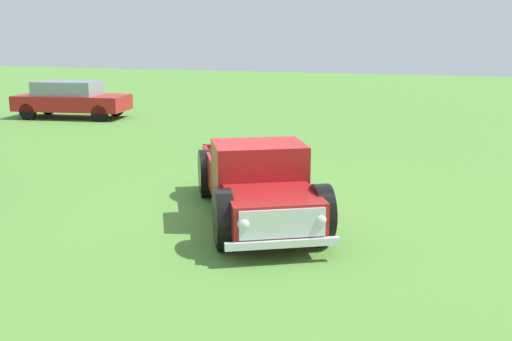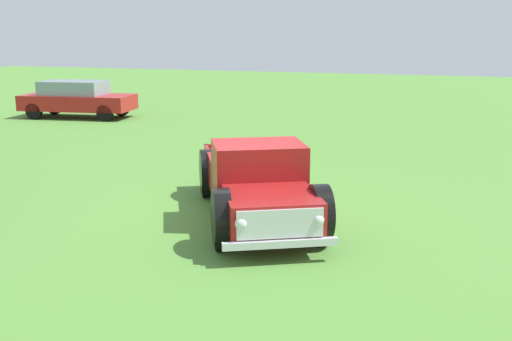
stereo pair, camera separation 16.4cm
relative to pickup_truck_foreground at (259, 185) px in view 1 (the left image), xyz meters
name	(u,v)px [view 1 (the left image)]	position (x,y,z in m)	size (l,w,h in m)	color
ground_plane	(250,213)	(0.51, 0.34, -0.70)	(80.00, 80.00, 0.00)	#548C38
pickup_truck_foreground	(259,185)	(0.00, 0.00, 0.00)	(5.04, 3.73, 1.47)	maroon
sedan_distant_a	(71,99)	(10.64, 11.43, 0.08)	(2.45, 4.66, 1.48)	#B21E1E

